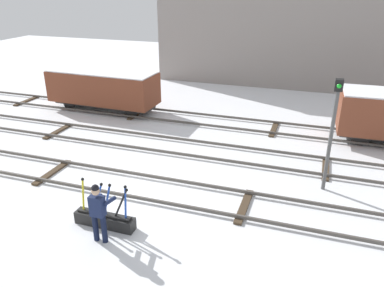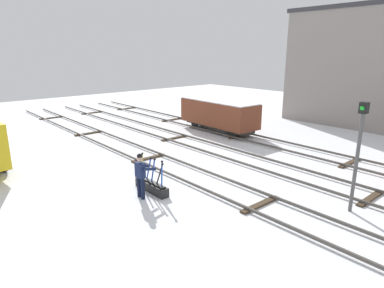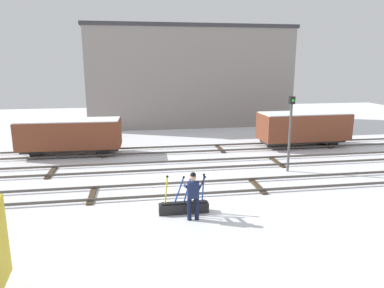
{
  "view_description": "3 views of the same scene",
  "coord_description": "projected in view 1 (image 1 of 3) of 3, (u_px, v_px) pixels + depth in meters",
  "views": [
    {
      "loc": [
        5.18,
        -9.94,
        6.46
      ],
      "look_at": [
        1.0,
        2.44,
        0.78
      ],
      "focal_mm": 35.53,
      "sensor_mm": 36.0,
      "label": 1
    },
    {
      "loc": [
        10.1,
        -8.92,
        5.28
      ],
      "look_at": [
        -0.41,
        0.21,
        1.4
      ],
      "focal_mm": 31.26,
      "sensor_mm": 36.0,
      "label": 2
    },
    {
      "loc": [
        -1.64,
        -14.03,
        5.31
      ],
      "look_at": [
        0.98,
        2.25,
        1.51
      ],
      "focal_mm": 33.04,
      "sensor_mm": 36.0,
      "label": 3
    }
  ],
  "objects": [
    {
      "name": "ground_plane",
      "position": [
        141.0,
        189.0,
        12.74
      ],
      "size": [
        60.0,
        60.0,
        0.0
      ],
      "primitive_type": "plane",
      "color": "white"
    },
    {
      "name": "track_main_line",
      "position": [
        140.0,
        186.0,
        12.69
      ],
      "size": [
        44.0,
        1.94,
        0.18
      ],
      "color": "#4C4742",
      "rests_on": "ground_plane"
    },
    {
      "name": "track_siding_near",
      "position": [
        177.0,
        146.0,
        15.73
      ],
      "size": [
        44.0,
        1.94,
        0.18
      ],
      "color": "#4C4742",
      "rests_on": "ground_plane"
    },
    {
      "name": "track_siding_far",
      "position": [
        202.0,
        120.0,
        18.72
      ],
      "size": [
        44.0,
        1.94,
        0.18
      ],
      "color": "#4C4742",
      "rests_on": "ground_plane"
    },
    {
      "name": "switch_lever_frame",
      "position": [
        105.0,
        218.0,
        10.73
      ],
      "size": [
        1.8,
        0.37,
        1.45
      ],
      "rotation": [
        0.0,
        0.0,
        -0.0
      ],
      "color": "black",
      "rests_on": "ground_plane"
    },
    {
      "name": "rail_worker",
      "position": [
        98.0,
        210.0,
        9.86
      ],
      "size": [
        0.53,
        0.66,
        1.72
      ],
      "rotation": [
        0.0,
        0.0,
        -0.0
      ],
      "color": "#111831",
      "rests_on": "ground_plane"
    },
    {
      "name": "signal_post",
      "position": [
        333.0,
        125.0,
        11.82
      ],
      "size": [
        0.24,
        0.32,
        3.74
      ],
      "color": "#4C4C4C",
      "rests_on": "ground_plane"
    },
    {
      "name": "apartment_building",
      "position": [
        293.0,
        17.0,
        25.13
      ],
      "size": [
        17.35,
        6.03,
        8.35
      ],
      "color": "gray",
      "rests_on": "ground_plane"
    },
    {
      "name": "freight_car_far_end",
      "position": [
        103.0,
        88.0,
        19.87
      ],
      "size": [
        5.82,
        2.11,
        2.12
      ],
      "rotation": [
        0.0,
        0.0,
        -0.03
      ],
      "color": "#2D2B28",
      "rests_on": "ground_plane"
    }
  ]
}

